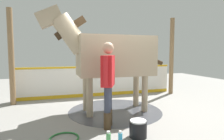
{
  "coord_description": "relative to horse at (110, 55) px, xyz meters",
  "views": [
    {
      "loc": [
        1.47,
        4.74,
        1.54
      ],
      "look_at": [
        0.23,
        0.5,
        1.15
      ],
      "focal_mm": 30.35,
      "sensor_mm": 36.0,
      "label": 1
    }
  ],
  "objects": [
    {
      "name": "wash_bucket",
      "position": [
        -0.06,
        1.66,
        -1.35
      ],
      "size": [
        0.32,
        0.32,
        0.32
      ],
      "color": "black",
      "rests_on": "ground"
    },
    {
      "name": "ground_plane",
      "position": [
        -0.12,
        0.03,
        -1.51
      ],
      "size": [
        16.0,
        16.0,
        0.02
      ],
      "primitive_type": "cube",
      "color": "gray"
    },
    {
      "name": "bottle_spray",
      "position": [
        0.53,
        1.76,
        -1.4
      ],
      "size": [
        0.08,
        0.08,
        0.22
      ],
      "color": "#4CA559",
      "rests_on": "ground"
    },
    {
      "name": "roof_post_near",
      "position": [
        2.64,
        -1.45,
        -0.07
      ],
      "size": [
        0.16,
        0.16,
        2.87
      ],
      "primitive_type": "cylinder",
      "color": "olive",
      "rests_on": "ground"
    },
    {
      "name": "horse",
      "position": [
        0.0,
        0.0,
        0.0
      ],
      "size": [
        3.37,
        1.04,
        2.66
      ],
      "rotation": [
        0.0,
        0.0,
        0.01
      ],
      "color": "tan",
      "rests_on": "ground"
    },
    {
      "name": "roof_post_far",
      "position": [
        -2.86,
        -1.52,
        -0.07
      ],
      "size": [
        0.16,
        0.16,
        2.87
      ],
      "primitive_type": "cylinder",
      "color": "olive",
      "rests_on": "ground"
    },
    {
      "name": "bottle_shampoo",
      "position": [
        0.33,
        1.8,
        -1.4
      ],
      "size": [
        0.07,
        0.07,
        0.22
      ],
      "color": "#3399CC",
      "rests_on": "ground"
    },
    {
      "name": "wet_patch",
      "position": [
        -0.13,
        -0.0,
        -1.5
      ],
      "size": [
        2.49,
        2.49,
        0.0
      ],
      "primitive_type": "cylinder",
      "color": "#42444C",
      "rests_on": "ground"
    },
    {
      "name": "handler",
      "position": [
        0.35,
        1.05,
        -0.47
      ],
      "size": [
        0.41,
        0.65,
        1.77
      ],
      "rotation": [
        0.0,
        0.0,
        2.73
      ],
      "color": "#47331E",
      "rests_on": "ground"
    },
    {
      "name": "hose_coil",
      "position": [
        1.26,
        1.38,
        -1.49
      ],
      "size": [
        0.54,
        0.54,
        0.03
      ],
      "primitive_type": "torus",
      "color": "#267233",
      "rests_on": "ground"
    },
    {
      "name": "barrier_wall",
      "position": [
        -0.1,
        -1.9,
        -1.0
      ],
      "size": [
        5.65,
        0.16,
        1.09
      ],
      "color": "white",
      "rests_on": "ground"
    }
  ]
}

